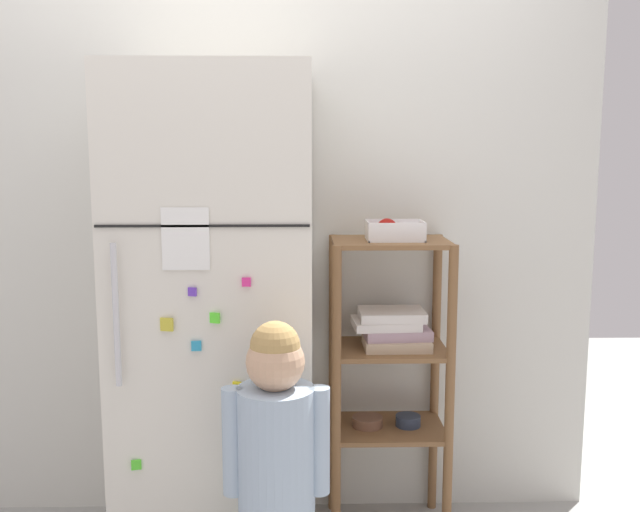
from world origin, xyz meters
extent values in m
cube|color=silver|center=(0.00, 0.36, 1.14)|extent=(2.79, 0.03, 2.29)
cube|color=silver|center=(-0.11, 0.02, 0.89)|extent=(0.68, 0.62, 1.79)
cube|color=black|center=(-0.11, -0.29, 1.27)|extent=(0.67, 0.01, 0.01)
cylinder|color=silver|center=(-0.38, -0.32, 0.99)|extent=(0.02, 0.02, 0.46)
cube|color=white|center=(-0.16, -0.30, 1.23)|extent=(0.15, 0.00, 0.20)
cube|color=#EC2F8A|center=(0.03, -0.30, 1.09)|extent=(0.03, 0.01, 0.03)
cube|color=#6337C0|center=(-0.14, -0.30, 1.06)|extent=(0.03, 0.02, 0.03)
cube|color=#2A97C6|center=(-0.14, -0.30, 0.88)|extent=(0.03, 0.01, 0.03)
cube|color=#4ED42D|center=(-0.34, -0.30, 0.48)|extent=(0.03, 0.02, 0.03)
cube|color=#56F02F|center=(-0.08, -0.30, 0.98)|extent=(0.03, 0.02, 0.03)
cube|color=gold|center=(-0.23, -0.30, 0.96)|extent=(0.04, 0.02, 0.04)
cube|color=yellow|center=(-0.01, -0.30, 0.75)|extent=(0.03, 0.01, 0.03)
cylinder|color=#9EB2C6|center=(0.12, -0.47, 0.61)|extent=(0.24, 0.24, 0.39)
sphere|color=#9EB2C6|center=(0.12, -0.40, 0.79)|extent=(0.10, 0.10, 0.10)
sphere|color=tan|center=(0.12, -0.47, 0.88)|extent=(0.18, 0.18, 0.18)
sphere|color=tan|center=(0.12, -0.47, 0.93)|extent=(0.15, 0.15, 0.15)
cylinder|color=#9EB2C6|center=(-0.01, -0.47, 0.64)|extent=(0.07, 0.07, 0.33)
cylinder|color=#9EB2C6|center=(0.25, -0.47, 0.64)|extent=(0.07, 0.07, 0.33)
cylinder|color=brown|center=(0.33, 0.01, 0.58)|extent=(0.04, 0.04, 1.17)
cylinder|color=brown|center=(0.75, 0.01, 0.58)|extent=(0.04, 0.04, 1.17)
cylinder|color=brown|center=(0.33, 0.31, 0.58)|extent=(0.04, 0.04, 1.17)
cylinder|color=brown|center=(0.75, 0.31, 0.58)|extent=(0.04, 0.04, 1.17)
cube|color=brown|center=(0.54, 0.16, 1.16)|extent=(0.44, 0.32, 0.02)
cube|color=brown|center=(0.54, 0.16, 0.74)|extent=(0.44, 0.32, 0.02)
cube|color=brown|center=(0.54, 0.16, 0.42)|extent=(0.44, 0.32, 0.02)
cube|color=#C6AD8E|center=(0.56, 0.15, 0.77)|extent=(0.25, 0.19, 0.04)
cube|color=#B293A3|center=(0.57, 0.17, 0.80)|extent=(0.26, 0.20, 0.04)
cube|color=white|center=(0.52, 0.17, 0.84)|extent=(0.26, 0.20, 0.03)
cube|color=white|center=(0.55, 0.18, 0.87)|extent=(0.25, 0.19, 0.04)
cylinder|color=brown|center=(0.46, 0.16, 0.44)|extent=(0.12, 0.12, 0.04)
cylinder|color=#2D384C|center=(0.62, 0.16, 0.45)|extent=(0.10, 0.10, 0.04)
cube|color=white|center=(0.55, 0.15, 1.17)|extent=(0.21, 0.15, 0.01)
cube|color=white|center=(0.55, 0.08, 1.20)|extent=(0.21, 0.01, 0.07)
cube|color=white|center=(0.55, 0.22, 1.20)|extent=(0.21, 0.01, 0.07)
cube|color=white|center=(0.45, 0.15, 1.20)|extent=(0.01, 0.15, 0.07)
cube|color=white|center=(0.66, 0.15, 1.20)|extent=(0.01, 0.15, 0.07)
sphere|color=#940D08|center=(0.52, 0.13, 1.21)|extent=(0.08, 0.08, 0.08)
camera|label=1|loc=(0.21, -2.52, 1.51)|focal=40.14mm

